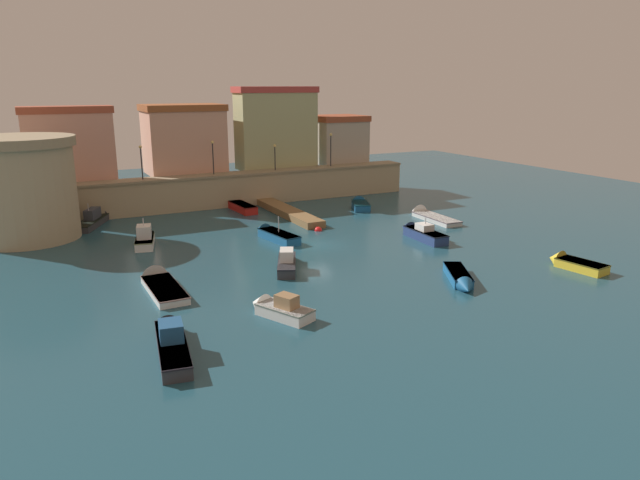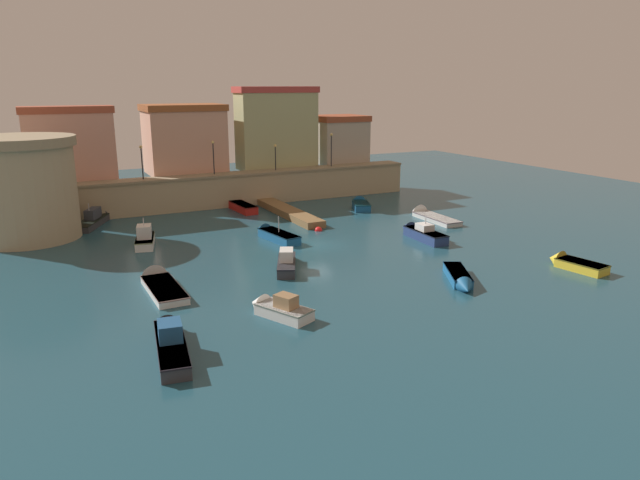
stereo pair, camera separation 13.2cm
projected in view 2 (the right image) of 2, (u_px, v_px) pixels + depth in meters
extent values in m
plane|color=#1E4756|center=(316.00, 245.00, 49.13)|extent=(107.68, 107.68, 0.00)
cube|color=tan|center=(240.00, 190.00, 65.22)|extent=(41.45, 2.46, 3.37)
cube|color=gray|center=(239.00, 174.00, 64.76)|extent=(41.45, 2.76, 0.24)
cube|color=tan|center=(70.00, 148.00, 58.96)|extent=(8.50, 3.15, 6.94)
cube|color=#9C4730|center=(66.00, 110.00, 57.97)|extent=(8.84, 3.28, 0.70)
cube|color=tan|center=(185.00, 142.00, 65.33)|extent=(8.35, 5.77, 6.89)
cube|color=brown|center=(183.00, 107.00, 64.35)|extent=(8.68, 6.00, 0.70)
cube|color=tan|center=(277.00, 131.00, 68.74)|extent=(9.30, 3.45, 8.78)
cube|color=#B03C37|center=(276.00, 90.00, 67.51)|extent=(9.67, 3.59, 0.70)
cube|color=#A99B89|center=(338.00, 142.00, 73.98)|extent=(6.08, 5.58, 5.23)
cube|color=brown|center=(339.00, 118.00, 73.22)|extent=(6.32, 5.80, 0.70)
cylinder|color=tan|center=(24.00, 193.00, 50.11)|extent=(8.62, 8.62, 8.08)
cylinder|color=gray|center=(17.00, 141.00, 48.96)|extent=(9.30, 9.30, 0.80)
cube|color=brown|center=(289.00, 212.00, 60.00)|extent=(1.91, 13.04, 0.69)
cylinder|color=brown|center=(278.00, 203.00, 64.59)|extent=(0.20, 0.20, 0.70)
cylinder|color=brown|center=(290.00, 209.00, 61.78)|extent=(0.20, 0.20, 0.70)
cylinder|color=brown|center=(303.00, 214.00, 58.97)|extent=(0.20, 0.20, 0.70)
cylinder|color=brown|center=(318.00, 221.00, 56.16)|extent=(0.20, 0.20, 0.70)
cylinder|color=black|center=(142.00, 164.00, 59.79)|extent=(0.12, 0.12, 3.16)
sphere|color=#F9D172|center=(141.00, 147.00, 59.34)|extent=(0.32, 0.32, 0.32)
cylinder|color=black|center=(214.00, 159.00, 63.06)|extent=(0.12, 0.12, 3.32)
sphere|color=#F9D172|center=(213.00, 142.00, 62.59)|extent=(0.32, 0.32, 0.32)
cylinder|color=black|center=(275.00, 159.00, 66.30)|extent=(0.12, 0.12, 2.61)
sphere|color=#F9D172|center=(275.00, 146.00, 65.92)|extent=(0.32, 0.32, 0.32)
cylinder|color=black|center=(331.00, 151.00, 69.30)|extent=(0.12, 0.12, 3.58)
sphere|color=#F9D172|center=(331.00, 135.00, 68.80)|extent=(0.32, 0.32, 0.32)
cube|color=white|center=(145.00, 241.00, 48.83)|extent=(2.34, 4.37, 0.73)
cone|color=white|center=(147.00, 234.00, 51.28)|extent=(1.58, 1.44, 1.34)
cube|color=#7A875B|center=(145.00, 238.00, 48.75)|extent=(2.39, 4.46, 0.08)
cube|color=silver|center=(144.00, 232.00, 48.39)|extent=(1.46, 1.75, 1.07)
cube|color=#99B7C6|center=(145.00, 229.00, 49.10)|extent=(1.01, 0.30, 0.64)
cylinder|color=#B2B2B7|center=(144.00, 228.00, 48.30)|extent=(0.08, 0.08, 1.71)
cube|color=white|center=(284.00, 312.00, 33.78)|extent=(2.79, 3.71, 0.68)
cone|color=white|center=(258.00, 304.00, 35.05)|extent=(1.69, 1.46, 1.42)
cube|color=slate|center=(284.00, 307.00, 33.70)|extent=(2.85, 3.78, 0.08)
cube|color=olive|center=(286.00, 301.00, 33.49)|extent=(1.33, 1.49, 0.75)
cube|color=#99B7C6|center=(278.00, 298.00, 33.85)|extent=(0.75, 0.39, 0.45)
cube|color=gold|center=(582.00, 266.00, 42.29)|extent=(2.09, 3.62, 0.67)
cone|color=gold|center=(555.00, 259.00, 43.98)|extent=(1.65, 1.17, 1.52)
cube|color=#565117|center=(582.00, 262.00, 42.21)|extent=(2.13, 3.70, 0.08)
cube|color=#195689|center=(361.00, 206.00, 62.97)|extent=(2.88, 3.84, 0.76)
cone|color=#195689|center=(359.00, 202.00, 65.07)|extent=(1.81, 1.51, 1.55)
cube|color=#09323E|center=(361.00, 203.00, 62.88)|extent=(2.93, 3.91, 0.08)
cube|color=navy|center=(425.00, 235.00, 50.54)|extent=(1.66, 4.80, 0.85)
cone|color=navy|center=(407.00, 228.00, 53.16)|extent=(1.46, 1.38, 1.41)
cube|color=black|center=(426.00, 231.00, 50.44)|extent=(1.70, 4.90, 0.08)
cube|color=silver|center=(425.00, 227.00, 50.50)|extent=(1.16, 1.44, 0.57)
cylinder|color=#B2B2B7|center=(426.00, 224.00, 50.33)|extent=(0.08, 0.08, 1.22)
cube|color=#195689|center=(279.00, 236.00, 50.35)|extent=(2.18, 4.93, 0.76)
cone|color=#195689|center=(262.00, 230.00, 52.70)|extent=(1.58, 1.53, 1.39)
cube|color=#092536|center=(279.00, 233.00, 50.26)|extent=(2.23, 5.03, 0.08)
cylinder|color=#B2B2B7|center=(279.00, 224.00, 50.09)|extent=(0.08, 0.08, 1.39)
cube|color=white|center=(164.00, 290.00, 37.73)|extent=(1.96, 5.64, 0.50)
cone|color=white|center=(153.00, 275.00, 40.69)|extent=(1.82, 1.42, 1.80)
cube|color=#7E625B|center=(164.00, 287.00, 37.67)|extent=(2.00, 5.75, 0.08)
cube|color=#195689|center=(458.00, 275.00, 40.36)|extent=(3.14, 4.37, 0.65)
cone|color=#195689|center=(466.00, 288.00, 37.76)|extent=(1.63, 1.62, 1.20)
cube|color=#0B2947|center=(458.00, 271.00, 40.28)|extent=(3.20, 4.45, 0.08)
cube|color=red|center=(242.00, 207.00, 62.41)|extent=(1.74, 5.59, 0.81)
cone|color=red|center=(230.00, 201.00, 65.25)|extent=(1.42, 1.48, 1.34)
cube|color=#530E0A|center=(242.00, 203.00, 62.32)|extent=(1.78, 5.70, 0.08)
cube|color=#333338|center=(92.00, 223.00, 55.46)|extent=(3.86, 5.82, 0.66)
cone|color=#333338|center=(104.00, 215.00, 58.86)|extent=(1.90, 1.88, 1.43)
cube|color=black|center=(91.00, 220.00, 55.38)|extent=(3.94, 5.94, 0.08)
cube|color=#333842|center=(93.00, 213.00, 55.80)|extent=(1.80, 2.45, 0.94)
cylinder|color=#B2B2B7|center=(89.00, 212.00, 54.87)|extent=(0.08, 0.08, 1.65)
cube|color=silver|center=(437.00, 219.00, 57.63)|extent=(2.07, 5.91, 0.47)
cone|color=silver|center=(416.00, 212.00, 60.77)|extent=(1.80, 1.47, 1.75)
cube|color=#594B54|center=(437.00, 217.00, 57.58)|extent=(2.11, 6.03, 0.08)
cube|color=#333338|center=(172.00, 348.00, 29.09)|extent=(2.27, 6.10, 0.73)
cone|color=#333338|center=(167.00, 321.00, 32.42)|extent=(1.51, 1.58, 1.31)
cube|color=black|center=(171.00, 342.00, 29.00)|extent=(2.31, 6.22, 0.08)
cube|color=navy|center=(170.00, 331.00, 29.17)|extent=(1.36, 1.65, 0.92)
cube|color=#99B7C6|center=(169.00, 324.00, 29.84)|extent=(1.03, 0.22, 0.55)
cube|color=#333338|center=(287.00, 265.00, 42.47)|extent=(3.05, 4.66, 0.72)
cone|color=#333338|center=(287.00, 254.00, 45.24)|extent=(1.61, 1.66, 1.18)
cube|color=black|center=(287.00, 261.00, 42.39)|extent=(3.11, 4.75, 0.08)
cube|color=silver|center=(286.00, 255.00, 42.32)|extent=(1.53, 1.82, 0.81)
cube|color=#99B7C6|center=(287.00, 251.00, 43.06)|extent=(0.81, 0.42, 0.49)
sphere|color=red|center=(318.00, 231.00, 53.93)|extent=(0.73, 0.73, 0.73)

